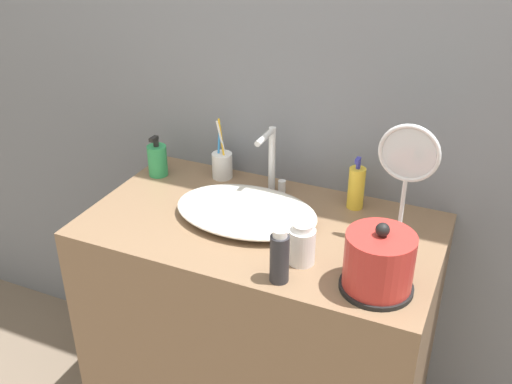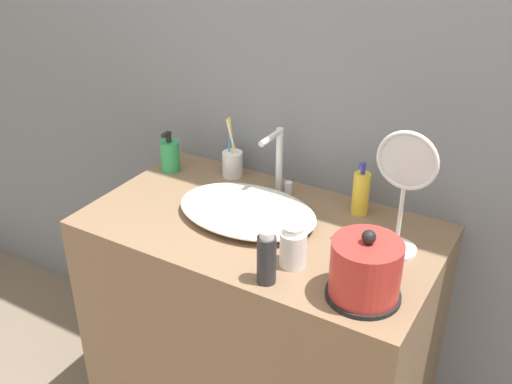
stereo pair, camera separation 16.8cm
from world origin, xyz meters
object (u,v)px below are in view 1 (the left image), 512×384
(electric_kettle, at_px, (379,265))
(lotion_bottle, at_px, (157,160))
(toothbrush_cup, at_px, (222,164))
(hand_cream_bottle, at_px, (279,257))
(vanity_mirror, at_px, (406,178))
(faucet, at_px, (272,159))
(shampoo_bottle, at_px, (356,187))
(mouthwash_bottle, at_px, (302,244))

(electric_kettle, bearing_deg, lotion_bottle, 159.00)
(lotion_bottle, bearing_deg, toothbrush_cup, 18.99)
(hand_cream_bottle, relative_size, vanity_mirror, 0.42)
(faucet, bearing_deg, vanity_mirror, -16.37)
(toothbrush_cup, bearing_deg, hand_cream_bottle, -49.42)
(lotion_bottle, distance_m, shampoo_bottle, 0.66)
(faucet, distance_m, lotion_bottle, 0.40)
(faucet, height_order, hand_cream_bottle, faucet)
(shampoo_bottle, distance_m, hand_cream_bottle, 0.44)
(vanity_mirror, bearing_deg, shampoo_bottle, 139.07)
(mouthwash_bottle, bearing_deg, electric_kettle, -8.81)
(toothbrush_cup, height_order, hand_cream_bottle, toothbrush_cup)
(electric_kettle, relative_size, lotion_bottle, 1.32)
(mouthwash_bottle, bearing_deg, faucet, 124.15)
(hand_cream_bottle, bearing_deg, vanity_mirror, 51.74)
(faucet, relative_size, toothbrush_cup, 1.01)
(mouthwash_bottle, bearing_deg, hand_cream_bottle, -103.51)
(lotion_bottle, height_order, hand_cream_bottle, hand_cream_bottle)
(mouthwash_bottle, relative_size, hand_cream_bottle, 0.78)
(electric_kettle, xyz_separation_m, vanity_mirror, (0.00, 0.23, 0.13))
(faucet, height_order, lotion_bottle, faucet)
(faucet, bearing_deg, electric_kettle, -39.89)
(faucet, bearing_deg, toothbrush_cup, 171.25)
(vanity_mirror, bearing_deg, faucet, 163.63)
(toothbrush_cup, bearing_deg, mouthwash_bottle, -40.83)
(toothbrush_cup, bearing_deg, faucet, -8.75)
(mouthwash_bottle, distance_m, hand_cream_bottle, 0.10)
(faucet, xyz_separation_m, hand_cream_bottle, (0.20, -0.42, -0.05))
(lotion_bottle, relative_size, vanity_mirror, 0.41)
(mouthwash_bottle, bearing_deg, toothbrush_cup, 139.17)
(lotion_bottle, height_order, shampoo_bottle, shampoo_bottle)
(faucet, height_order, vanity_mirror, vanity_mirror)
(lotion_bottle, bearing_deg, vanity_mirror, -5.87)
(toothbrush_cup, bearing_deg, shampoo_bottle, -1.95)
(hand_cream_bottle, height_order, vanity_mirror, vanity_mirror)
(toothbrush_cup, xyz_separation_m, lotion_bottle, (-0.20, -0.07, 0.01))
(electric_kettle, distance_m, shampoo_bottle, 0.40)
(lotion_bottle, xyz_separation_m, mouthwash_bottle, (0.61, -0.28, -0.00))
(faucet, relative_size, vanity_mirror, 0.62)
(shampoo_bottle, bearing_deg, electric_kettle, -66.88)
(toothbrush_cup, distance_m, mouthwash_bottle, 0.54)
(mouthwash_bottle, height_order, vanity_mirror, vanity_mirror)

